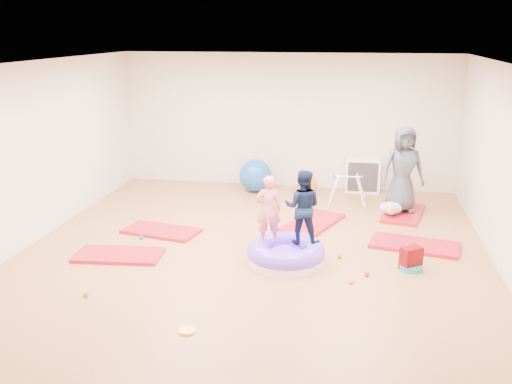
# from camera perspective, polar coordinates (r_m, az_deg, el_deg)

# --- Properties ---
(room) EXTENTS (7.01, 8.01, 2.81)m
(room) POSITION_cam_1_polar(r_m,az_deg,el_deg) (8.16, -0.37, 2.80)
(room) COLOR #9B6849
(room) RESTS_ON ground
(gym_mat_front_left) EXTENTS (1.33, 0.75, 0.05)m
(gym_mat_front_left) POSITION_cam_1_polar(r_m,az_deg,el_deg) (8.76, -13.58, -6.15)
(gym_mat_front_left) COLOR red
(gym_mat_front_left) RESTS_ON ground
(gym_mat_mid_left) EXTENTS (1.33, 0.85, 0.05)m
(gym_mat_mid_left) POSITION_cam_1_polar(r_m,az_deg,el_deg) (9.63, -9.46, -3.86)
(gym_mat_mid_left) COLOR red
(gym_mat_mid_left) RESTS_ON ground
(gym_mat_center_back) EXTENTS (1.11, 1.48, 0.06)m
(gym_mat_center_back) POSITION_cam_1_polar(r_m,az_deg,el_deg) (9.95, 5.69, -3.06)
(gym_mat_center_back) COLOR red
(gym_mat_center_back) RESTS_ON ground
(gym_mat_right) EXTENTS (1.45, 0.93, 0.06)m
(gym_mat_right) POSITION_cam_1_polar(r_m,az_deg,el_deg) (9.23, 15.58, -5.14)
(gym_mat_right) COLOR red
(gym_mat_right) RESTS_ON ground
(gym_mat_rear_right) EXTENTS (0.89, 1.38, 0.05)m
(gym_mat_rear_right) POSITION_cam_1_polar(r_m,az_deg,el_deg) (10.73, 14.51, -2.08)
(gym_mat_rear_right) COLOR red
(gym_mat_rear_right) RESTS_ON ground
(inflatable_cushion) EXTENTS (1.13, 1.13, 0.36)m
(inflatable_cushion) POSITION_cam_1_polar(r_m,az_deg,el_deg) (8.29, 3.01, -6.18)
(inflatable_cushion) COLOR white
(inflatable_cushion) RESTS_ON ground
(child_pink) EXTENTS (0.41, 0.32, 1.01)m
(child_pink) POSITION_cam_1_polar(r_m,az_deg,el_deg) (8.12, 1.24, -1.44)
(child_pink) COLOR #D36170
(child_pink) RESTS_ON inflatable_cushion
(child_navy) EXTENTS (0.55, 0.44, 1.09)m
(child_navy) POSITION_cam_1_polar(r_m,az_deg,el_deg) (8.13, 4.69, -1.18)
(child_navy) COLOR black
(child_navy) RESTS_ON inflatable_cushion
(adult_caregiver) EXTENTS (0.87, 0.68, 1.56)m
(adult_caregiver) POSITION_cam_1_polar(r_m,az_deg,el_deg) (10.58, 14.48, 2.22)
(adult_caregiver) COLOR #3C3E45
(adult_caregiver) RESTS_ON gym_mat_rear_right
(infant) EXTENTS (0.40, 0.41, 0.24)m
(infant) POSITION_cam_1_polar(r_m,az_deg,el_deg) (10.46, 13.32, -1.62)
(infant) COLOR #99BEEF
(infant) RESTS_ON gym_mat_rear_right
(ball_pit_balls) EXTENTS (4.82, 3.04, 0.07)m
(ball_pit_balls) POSITION_cam_1_polar(r_m,az_deg,el_deg) (8.44, 2.19, -6.51)
(ball_pit_balls) COLOR #FFBD03
(ball_pit_balls) RESTS_ON ground
(exercise_ball_blue) EXTENTS (0.68, 0.68, 0.68)m
(exercise_ball_blue) POSITION_cam_1_polar(r_m,az_deg,el_deg) (11.80, -0.06, 1.66)
(exercise_ball_blue) COLOR #174EA8
(exercise_ball_blue) RESTS_ON ground
(exercise_ball_orange) EXTENTS (0.42, 0.42, 0.42)m
(exercise_ball_orange) POSITION_cam_1_polar(r_m,az_deg,el_deg) (11.64, 5.14, 0.75)
(exercise_ball_orange) COLOR orange
(exercise_ball_orange) RESTS_ON ground
(infant_play_gym) EXTENTS (0.72, 0.68, 0.55)m
(infant_play_gym) POSITION_cam_1_polar(r_m,az_deg,el_deg) (11.11, 9.14, 0.70)
(infant_play_gym) COLOR white
(infant_play_gym) RESTS_ON ground
(cube_shelf) EXTENTS (0.70, 0.35, 0.70)m
(cube_shelf) POSITION_cam_1_polar(r_m,az_deg,el_deg) (11.97, 10.62, 1.65)
(cube_shelf) COLOR white
(cube_shelf) RESTS_ON ground
(balance_disc) EXTENTS (0.32, 0.32, 0.07)m
(balance_disc) POSITION_cam_1_polar(r_m,az_deg,el_deg) (8.36, 15.26, -7.30)
(balance_disc) COLOR teal
(balance_disc) RESTS_ON ground
(backpack) EXTENTS (0.34, 0.31, 0.33)m
(backpack) POSITION_cam_1_polar(r_m,az_deg,el_deg) (8.33, 15.24, -6.41)
(backpack) COLOR #B4070B
(backpack) RESTS_ON ground
(yellow_toy) EXTENTS (0.19, 0.19, 0.03)m
(yellow_toy) POSITION_cam_1_polar(r_m,az_deg,el_deg) (6.60, -6.92, -13.62)
(yellow_toy) COLOR #FFBD03
(yellow_toy) RESTS_ON ground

